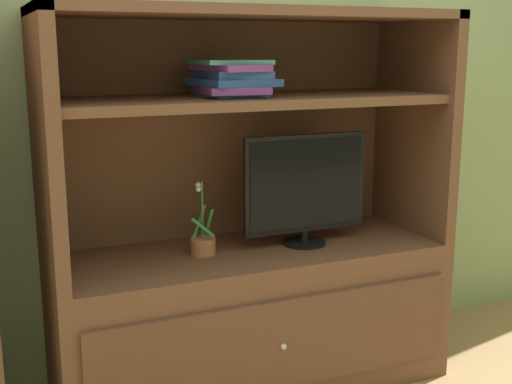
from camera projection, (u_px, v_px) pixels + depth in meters
The scene contains 5 objects.
painted_rear_wall at pixel (219, 51), 2.89m from camera, with size 6.00×0.10×2.80m, color #8C9E6B.
media_console at pixel (250, 274), 2.78m from camera, with size 1.63×0.61×1.56m.
tv_monitor at pixel (305, 187), 2.76m from camera, with size 0.55×0.18×0.47m.
potted_plant at pixel (203, 243), 2.66m from camera, with size 0.10×0.10×0.30m.
magazine_stack at pixel (231, 78), 2.56m from camera, with size 0.30×0.37×0.14m.
Camera 1 is at (-1.04, -2.02, 1.42)m, focal length 46.68 mm.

